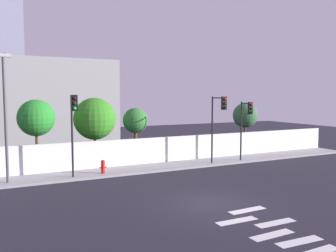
{
  "coord_description": "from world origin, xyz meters",
  "views": [
    {
      "loc": [
        -8.92,
        -13.31,
        4.93
      ],
      "look_at": [
        1.02,
        6.5,
        3.03
      ],
      "focal_mm": 37.8,
      "sensor_mm": 36.0,
      "label": 1
    }
  ],
  "objects_px": {
    "traffic_light_left": "(218,115)",
    "roadside_tree_leftmost": "(36,118)",
    "street_lamp_curbside": "(5,109)",
    "fire_hydrant": "(103,166)",
    "roadside_tree_midright": "(135,121)",
    "traffic_light_center": "(73,118)",
    "roadside_tree_midleft": "(95,119)",
    "traffic_light_right": "(246,118)",
    "roadside_tree_rightmost": "(245,115)"
  },
  "relations": [
    {
      "from": "traffic_light_center",
      "to": "roadside_tree_midleft",
      "type": "relative_size",
      "value": 1.01
    },
    {
      "from": "traffic_light_center",
      "to": "roadside_tree_midright",
      "type": "xyz_separation_m",
      "value": [
        5.32,
        3.95,
        -0.58
      ]
    },
    {
      "from": "traffic_light_right",
      "to": "roadside_tree_midleft",
      "type": "xyz_separation_m",
      "value": [
        -10.11,
        3.96,
        0.0
      ]
    },
    {
      "from": "roadside_tree_rightmost",
      "to": "traffic_light_center",
      "type": "bearing_deg",
      "value": -165.7
    },
    {
      "from": "street_lamp_curbside",
      "to": "roadside_tree_leftmost",
      "type": "distance_m",
      "value": 4.04
    },
    {
      "from": "fire_hydrant",
      "to": "roadside_tree_leftmost",
      "type": "distance_m",
      "value": 5.56
    },
    {
      "from": "roadside_tree_leftmost",
      "to": "roadside_tree_midright",
      "type": "xyz_separation_m",
      "value": [
        6.89,
        0.0,
        -0.4
      ]
    },
    {
      "from": "roadside_tree_midleft",
      "to": "roadside_tree_rightmost",
      "type": "height_order",
      "value": "roadside_tree_midleft"
    },
    {
      "from": "fire_hydrant",
      "to": "roadside_tree_midright",
      "type": "relative_size",
      "value": 0.21
    },
    {
      "from": "roadside_tree_leftmost",
      "to": "roadside_tree_midleft",
      "type": "xyz_separation_m",
      "value": [
        3.85,
        0.0,
        -0.16
      ]
    },
    {
      "from": "roadside_tree_leftmost",
      "to": "roadside_tree_midleft",
      "type": "relative_size",
      "value": 0.98
    },
    {
      "from": "roadside_tree_leftmost",
      "to": "traffic_light_left",
      "type": "bearing_deg",
      "value": -20.07
    },
    {
      "from": "traffic_light_left",
      "to": "fire_hydrant",
      "type": "bearing_deg",
      "value": 173.63
    },
    {
      "from": "traffic_light_right",
      "to": "street_lamp_curbside",
      "type": "relative_size",
      "value": 0.63
    },
    {
      "from": "roadside_tree_midleft",
      "to": "roadside_tree_midright",
      "type": "distance_m",
      "value": 3.05
    },
    {
      "from": "traffic_light_center",
      "to": "roadside_tree_midright",
      "type": "height_order",
      "value": "traffic_light_center"
    },
    {
      "from": "roadside_tree_midright",
      "to": "roadside_tree_leftmost",
      "type": "bearing_deg",
      "value": 180.0
    },
    {
      "from": "traffic_light_left",
      "to": "traffic_light_center",
      "type": "distance_m",
      "value": 9.81
    },
    {
      "from": "traffic_light_center",
      "to": "roadside_tree_rightmost",
      "type": "relative_size",
      "value": 1.12
    },
    {
      "from": "traffic_light_left",
      "to": "roadside_tree_leftmost",
      "type": "distance_m",
      "value": 12.12
    },
    {
      "from": "street_lamp_curbside",
      "to": "roadside_tree_midleft",
      "type": "relative_size",
      "value": 1.44
    },
    {
      "from": "street_lamp_curbside",
      "to": "traffic_light_center",
      "type": "bearing_deg",
      "value": -7.75
    },
    {
      "from": "street_lamp_curbside",
      "to": "fire_hydrant",
      "type": "bearing_deg",
      "value": 2.14
    },
    {
      "from": "traffic_light_center",
      "to": "street_lamp_curbside",
      "type": "relative_size",
      "value": 0.7
    },
    {
      "from": "roadside_tree_rightmost",
      "to": "traffic_light_right",
      "type": "bearing_deg",
      "value": -128.02
    },
    {
      "from": "fire_hydrant",
      "to": "roadside_tree_midright",
      "type": "height_order",
      "value": "roadside_tree_midright"
    },
    {
      "from": "fire_hydrant",
      "to": "roadside_tree_midright",
      "type": "distance_m",
      "value": 5.36
    },
    {
      "from": "traffic_light_center",
      "to": "fire_hydrant",
      "type": "distance_m",
      "value": 3.65
    },
    {
      "from": "traffic_light_right",
      "to": "roadside_tree_rightmost",
      "type": "height_order",
      "value": "traffic_light_right"
    },
    {
      "from": "roadside_tree_midleft",
      "to": "traffic_light_right",
      "type": "bearing_deg",
      "value": -21.38
    },
    {
      "from": "fire_hydrant",
      "to": "traffic_light_center",
      "type": "bearing_deg",
      "value": -160.22
    },
    {
      "from": "fire_hydrant",
      "to": "roadside_tree_midright",
      "type": "bearing_deg",
      "value": 43.53
    },
    {
      "from": "traffic_light_right",
      "to": "roadside_tree_midleft",
      "type": "height_order",
      "value": "roadside_tree_midleft"
    },
    {
      "from": "traffic_light_left",
      "to": "roadside_tree_leftmost",
      "type": "xyz_separation_m",
      "value": [
        -11.38,
        4.16,
        -0.13
      ]
    },
    {
      "from": "traffic_light_center",
      "to": "roadside_tree_rightmost",
      "type": "height_order",
      "value": "traffic_light_center"
    },
    {
      "from": "fire_hydrant",
      "to": "roadside_tree_leftmost",
      "type": "bearing_deg",
      "value": 136.49
    },
    {
      "from": "street_lamp_curbside",
      "to": "roadside_tree_leftmost",
      "type": "height_order",
      "value": "street_lamp_curbside"
    },
    {
      "from": "street_lamp_curbside",
      "to": "roadside_tree_leftmost",
      "type": "xyz_separation_m",
      "value": [
        1.91,
        3.47,
        -0.74
      ]
    },
    {
      "from": "street_lamp_curbside",
      "to": "roadside_tree_rightmost",
      "type": "bearing_deg",
      "value": 10.38
    },
    {
      "from": "traffic_light_right",
      "to": "roadside_tree_midleft",
      "type": "relative_size",
      "value": 0.9
    },
    {
      "from": "fire_hydrant",
      "to": "roadside_tree_leftmost",
      "type": "xyz_separation_m",
      "value": [
        -3.45,
        3.27,
        2.88
      ]
    },
    {
      "from": "street_lamp_curbside",
      "to": "roadside_tree_midright",
      "type": "height_order",
      "value": "street_lamp_curbside"
    },
    {
      "from": "traffic_light_left",
      "to": "roadside_tree_leftmost",
      "type": "relative_size",
      "value": 1.01
    },
    {
      "from": "traffic_light_center",
      "to": "street_lamp_curbside",
      "type": "bearing_deg",
      "value": 172.25
    },
    {
      "from": "traffic_light_left",
      "to": "roadside_tree_midleft",
      "type": "height_order",
      "value": "traffic_light_left"
    },
    {
      "from": "traffic_light_right",
      "to": "street_lamp_curbside",
      "type": "height_order",
      "value": "street_lamp_curbside"
    },
    {
      "from": "traffic_light_left",
      "to": "traffic_light_right",
      "type": "bearing_deg",
      "value": 4.46
    },
    {
      "from": "roadside_tree_leftmost",
      "to": "roadside_tree_midleft",
      "type": "bearing_deg",
      "value": 0.0
    },
    {
      "from": "roadside_tree_midleft",
      "to": "roadside_tree_leftmost",
      "type": "bearing_deg",
      "value": 180.0
    },
    {
      "from": "roadside_tree_midleft",
      "to": "roadside_tree_rightmost",
      "type": "distance_m",
      "value": 13.21
    }
  ]
}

